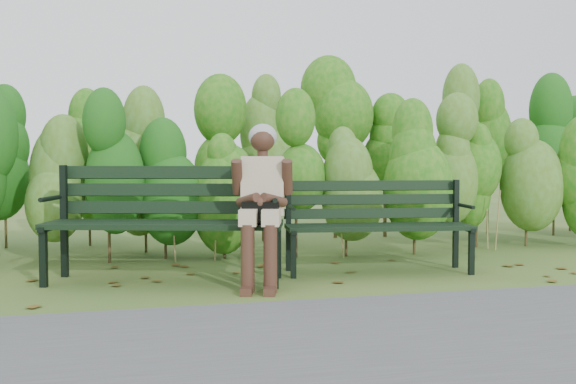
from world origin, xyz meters
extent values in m
plane|color=#365A24|center=(0.00, 0.00, 0.00)|extent=(80.00, 80.00, 0.00)
cube|color=#474749|center=(0.00, -2.20, 0.01)|extent=(60.00, 2.50, 0.01)
cylinder|color=#47381E|center=(-2.14, 1.30, 0.40)|extent=(0.03, 0.03, 0.80)
ellipsoid|color=#176C11|center=(-2.14, 1.30, 1.04)|extent=(0.64, 0.64, 1.44)
cylinder|color=#47381E|center=(-1.53, 1.30, 0.40)|extent=(0.03, 0.03, 0.80)
ellipsoid|color=#176C11|center=(-1.53, 1.30, 1.04)|extent=(0.64, 0.64, 1.44)
cylinder|color=#47381E|center=(-0.92, 1.30, 0.40)|extent=(0.03, 0.03, 0.80)
ellipsoid|color=#176C11|center=(-0.92, 1.30, 1.04)|extent=(0.64, 0.64, 1.44)
cylinder|color=#47381E|center=(-0.31, 1.30, 0.40)|extent=(0.03, 0.03, 0.80)
ellipsoid|color=#176C11|center=(-0.31, 1.30, 1.04)|extent=(0.64, 0.64, 1.44)
cylinder|color=#47381E|center=(0.31, 1.30, 0.40)|extent=(0.03, 0.03, 0.80)
ellipsoid|color=#176C11|center=(0.31, 1.30, 1.04)|extent=(0.64, 0.64, 1.44)
cylinder|color=#47381E|center=(0.92, 1.30, 0.40)|extent=(0.03, 0.03, 0.80)
ellipsoid|color=#176C11|center=(0.92, 1.30, 1.04)|extent=(0.64, 0.64, 1.44)
cylinder|color=#47381E|center=(1.53, 1.30, 0.40)|extent=(0.03, 0.03, 0.80)
ellipsoid|color=#176C11|center=(1.53, 1.30, 1.04)|extent=(0.64, 0.64, 1.44)
cylinder|color=#47381E|center=(2.14, 1.30, 0.40)|extent=(0.03, 0.03, 0.80)
ellipsoid|color=#176C11|center=(2.14, 1.30, 1.04)|extent=(0.64, 0.64, 1.44)
cylinder|color=#47381E|center=(2.75, 1.30, 0.40)|extent=(0.03, 0.03, 0.80)
ellipsoid|color=#176C11|center=(2.75, 1.30, 1.04)|extent=(0.64, 0.64, 1.44)
cylinder|color=#47381E|center=(3.36, 1.30, 0.40)|extent=(0.03, 0.03, 0.80)
ellipsoid|color=#176C11|center=(3.36, 1.30, 1.04)|extent=(0.64, 0.64, 1.44)
cylinder|color=#47381E|center=(-2.69, 2.30, 0.55)|extent=(0.04, 0.04, 1.10)
ellipsoid|color=#1D5D1A|center=(-2.69, 2.30, 1.43)|extent=(0.70, 0.70, 1.98)
cylinder|color=#47381E|center=(-1.92, 2.30, 0.55)|extent=(0.04, 0.04, 1.10)
ellipsoid|color=#1D5D1A|center=(-1.92, 2.30, 1.43)|extent=(0.70, 0.70, 1.98)
cylinder|color=#47381E|center=(-1.15, 2.30, 0.55)|extent=(0.04, 0.04, 1.10)
ellipsoid|color=#1D5D1A|center=(-1.15, 2.30, 1.43)|extent=(0.70, 0.70, 1.98)
cylinder|color=#47381E|center=(-0.38, 2.30, 0.55)|extent=(0.04, 0.04, 1.10)
ellipsoid|color=#1D5D1A|center=(-0.38, 2.30, 1.43)|extent=(0.70, 0.70, 1.98)
cylinder|color=#47381E|center=(0.38, 2.30, 0.55)|extent=(0.04, 0.04, 1.10)
ellipsoid|color=#1D5D1A|center=(0.38, 2.30, 1.43)|extent=(0.70, 0.70, 1.98)
cylinder|color=#47381E|center=(1.15, 2.30, 0.55)|extent=(0.04, 0.04, 1.10)
ellipsoid|color=#1D5D1A|center=(1.15, 2.30, 1.43)|extent=(0.70, 0.70, 1.98)
cylinder|color=#47381E|center=(1.92, 2.30, 0.55)|extent=(0.04, 0.04, 1.10)
ellipsoid|color=#1D5D1A|center=(1.92, 2.30, 1.43)|extent=(0.70, 0.70, 1.98)
cylinder|color=#47381E|center=(2.69, 2.30, 0.55)|extent=(0.04, 0.04, 1.10)
ellipsoid|color=#1D5D1A|center=(2.69, 2.30, 1.43)|extent=(0.70, 0.70, 1.98)
cylinder|color=#47381E|center=(3.46, 2.30, 0.55)|extent=(0.04, 0.04, 1.10)
ellipsoid|color=#1D5D1A|center=(3.46, 2.30, 1.43)|extent=(0.70, 0.70, 1.98)
cylinder|color=#47381E|center=(4.22, 2.30, 0.55)|extent=(0.04, 0.04, 1.10)
ellipsoid|color=#1D5D1A|center=(4.22, 2.30, 1.43)|extent=(0.70, 0.70, 1.98)
cube|color=brown|center=(-1.09, -0.94, 0.00)|extent=(0.08, 0.10, 0.01)
cube|color=brown|center=(1.51, 0.46, 0.00)|extent=(0.11, 0.11, 0.01)
cube|color=brown|center=(-1.31, -0.69, 0.00)|extent=(0.11, 0.11, 0.01)
cube|color=brown|center=(2.06, -0.43, 0.00)|extent=(0.11, 0.10, 0.01)
cube|color=brown|center=(-1.75, -0.31, 0.00)|extent=(0.11, 0.11, 0.01)
cube|color=brown|center=(-0.68, 0.46, 0.00)|extent=(0.11, 0.10, 0.01)
cube|color=brown|center=(-1.32, -0.65, 0.00)|extent=(0.11, 0.11, 0.01)
cube|color=brown|center=(1.57, 0.05, 0.00)|extent=(0.08, 0.10, 0.01)
cube|color=brown|center=(-1.24, -0.06, 0.00)|extent=(0.09, 0.07, 0.01)
cube|color=brown|center=(1.50, -0.45, 0.00)|extent=(0.09, 0.07, 0.01)
cube|color=brown|center=(1.81, 0.29, 0.00)|extent=(0.11, 0.11, 0.01)
cube|color=brown|center=(2.52, 0.81, 0.00)|extent=(0.11, 0.11, 0.01)
cube|color=brown|center=(1.92, -1.07, 0.00)|extent=(0.11, 0.09, 0.01)
cube|color=brown|center=(1.80, 0.42, 0.00)|extent=(0.10, 0.11, 0.01)
cube|color=brown|center=(-0.53, -0.25, 0.00)|extent=(0.10, 0.08, 0.01)
cube|color=brown|center=(-1.14, -0.91, 0.00)|extent=(0.11, 0.11, 0.01)
cube|color=brown|center=(-2.37, -0.10, 0.00)|extent=(0.09, 0.07, 0.01)
cube|color=brown|center=(2.84, 0.40, 0.00)|extent=(0.11, 0.11, 0.01)
cube|color=brown|center=(2.16, 0.05, 0.00)|extent=(0.10, 0.08, 0.01)
cube|color=brown|center=(0.08, -1.16, 0.00)|extent=(0.11, 0.10, 0.01)
cube|color=brown|center=(0.16, 0.58, 0.00)|extent=(0.11, 0.11, 0.01)
cube|color=brown|center=(-2.36, -0.19, 0.00)|extent=(0.11, 0.11, 0.01)
cube|color=brown|center=(-2.18, 0.96, 0.00)|extent=(0.11, 0.11, 0.01)
cube|color=brown|center=(1.21, 0.84, 0.00)|extent=(0.10, 0.08, 0.01)
cube|color=brown|center=(1.00, -0.01, 0.00)|extent=(0.10, 0.11, 0.01)
cube|color=brown|center=(-0.93, -0.47, 0.00)|extent=(0.09, 0.10, 0.01)
cube|color=brown|center=(0.83, -0.66, 0.00)|extent=(0.07, 0.09, 0.01)
cube|color=black|center=(-1.22, -0.11, 0.50)|extent=(1.96, 0.69, 0.04)
cube|color=black|center=(-1.18, 0.02, 0.50)|extent=(1.96, 0.69, 0.04)
cube|color=black|center=(-1.14, 0.16, 0.50)|extent=(1.96, 0.69, 0.04)
cube|color=black|center=(-1.10, 0.29, 0.50)|extent=(1.96, 0.69, 0.04)
cube|color=black|center=(-1.07, 0.39, 0.62)|extent=(1.94, 0.63, 0.12)
cube|color=black|center=(-1.06, 0.41, 0.78)|extent=(1.94, 0.63, 0.12)
cube|color=black|center=(-1.06, 0.42, 0.94)|extent=(1.94, 0.63, 0.12)
cube|color=black|center=(-2.14, 0.15, 0.25)|extent=(0.07, 0.07, 0.50)
cube|color=black|center=(-2.00, 0.61, 0.50)|extent=(0.07, 0.07, 1.00)
cube|color=black|center=(-2.08, 0.36, 0.48)|extent=(0.21, 0.55, 0.04)
cylinder|color=black|center=(-2.09, 0.31, 0.72)|extent=(0.16, 0.41, 0.04)
cube|color=black|center=(-0.30, -0.40, 0.25)|extent=(0.07, 0.07, 0.50)
cube|color=black|center=(-0.17, 0.06, 0.50)|extent=(0.07, 0.07, 1.00)
cube|color=black|center=(-0.24, -0.18, 0.48)|extent=(0.21, 0.55, 0.04)
cylinder|color=black|center=(-0.25, -0.24, 0.72)|extent=(0.16, 0.41, 0.04)
cube|color=black|center=(0.78, -0.08, 0.43)|extent=(1.71, 0.35, 0.04)
cube|color=black|center=(0.79, 0.03, 0.43)|extent=(1.71, 0.35, 0.04)
cube|color=black|center=(0.81, 0.15, 0.43)|extent=(1.71, 0.35, 0.04)
cube|color=black|center=(0.83, 0.27, 0.43)|extent=(1.71, 0.35, 0.04)
cube|color=black|center=(0.84, 0.36, 0.53)|extent=(1.70, 0.30, 0.10)
cube|color=black|center=(0.84, 0.37, 0.67)|extent=(1.70, 0.30, 0.10)
cube|color=black|center=(0.84, 0.38, 0.80)|extent=(1.70, 0.30, 0.10)
cube|color=black|center=(-0.04, 0.02, 0.21)|extent=(0.05, 0.05, 0.43)
cube|color=black|center=(0.02, 0.43, 0.43)|extent=(0.05, 0.05, 0.86)
cube|color=black|center=(-0.01, 0.21, 0.41)|extent=(0.12, 0.48, 0.04)
cylinder|color=black|center=(-0.01, 0.16, 0.62)|extent=(0.09, 0.36, 0.03)
cube|color=black|center=(1.58, -0.22, 0.21)|extent=(0.05, 0.05, 0.43)
cube|color=black|center=(1.64, 0.19, 0.43)|extent=(0.05, 0.05, 0.86)
cube|color=black|center=(1.61, -0.03, 0.41)|extent=(0.12, 0.48, 0.04)
cylinder|color=black|center=(1.60, -0.07, 0.62)|extent=(0.09, 0.36, 0.03)
cube|color=beige|center=(-0.50, -0.32, 0.59)|extent=(0.25, 0.44, 0.13)
cube|color=beige|center=(-0.33, -0.38, 0.59)|extent=(0.25, 0.44, 0.13)
cylinder|color=#41261B|center=(-0.55, -0.49, 0.27)|extent=(0.14, 0.14, 0.54)
cylinder|color=#41261B|center=(-0.38, -0.54, 0.27)|extent=(0.14, 0.14, 0.54)
cube|color=#41261B|center=(-0.57, -0.56, 0.03)|extent=(0.14, 0.22, 0.06)
cube|color=#41261B|center=(-0.40, -0.62, 0.03)|extent=(0.14, 0.22, 0.06)
cube|color=beige|center=(-0.34, -0.09, 0.82)|extent=(0.42, 0.34, 0.52)
cylinder|color=#41261B|center=(-0.34, -0.11, 1.09)|extent=(0.09, 0.09, 0.10)
sphere|color=#41261B|center=(-0.35, -0.12, 1.22)|extent=(0.21, 0.21, 0.21)
ellipsoid|color=gray|center=(-0.34, -0.09, 1.25)|extent=(0.24, 0.23, 0.22)
cylinder|color=#41261B|center=(-0.56, -0.11, 0.91)|extent=(0.15, 0.23, 0.31)
cylinder|color=#41261B|center=(-0.16, -0.23, 0.91)|extent=(0.15, 0.23, 0.31)
cylinder|color=#41261B|center=(-0.50, -0.26, 0.72)|extent=(0.17, 0.28, 0.13)
cylinder|color=#41261B|center=(-0.30, -0.32, 0.72)|extent=(0.27, 0.22, 0.13)
sphere|color=#41261B|center=(-0.41, -0.35, 0.70)|extent=(0.11, 0.11, 0.11)
cube|color=black|center=(-0.41, -0.34, 0.63)|extent=(0.32, 0.20, 0.16)
camera|label=1|loc=(-1.57, -5.69, 1.08)|focal=42.00mm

